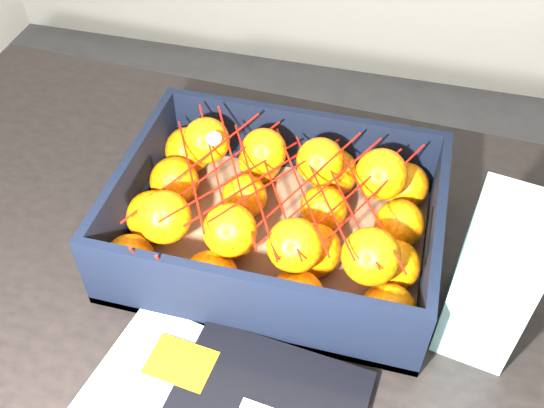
# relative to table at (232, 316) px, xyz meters

# --- Properties ---
(table) EXTENTS (1.24, 0.86, 0.75)m
(table) POSITION_rel_table_xyz_m (0.00, 0.00, 0.00)
(table) COLOR black
(table) RESTS_ON ground
(produce_crate) EXTENTS (0.41, 0.31, 0.12)m
(produce_crate) POSITION_rel_table_xyz_m (0.05, 0.07, 0.13)
(produce_crate) COLOR brown
(produce_crate) RESTS_ON table
(clementine_heap) EXTENTS (0.39, 0.30, 0.12)m
(clementine_heap) POSITION_rel_table_xyz_m (0.05, 0.07, 0.16)
(clementine_heap) COLOR orange
(clementine_heap) RESTS_ON produce_crate
(mesh_net) EXTENTS (0.34, 0.27, 0.09)m
(mesh_net) POSITION_rel_table_xyz_m (0.04, 0.06, 0.21)
(mesh_net) COLOR #B40F06
(mesh_net) RESTS_ON clementine_heap
(retail_carton) EXTENTS (0.10, 0.14, 0.19)m
(retail_carton) POSITION_rel_table_xyz_m (0.32, 0.01, 0.19)
(retail_carton) COLOR silver
(retail_carton) RESTS_ON table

